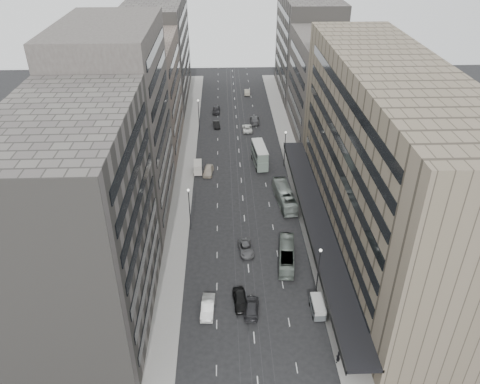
{
  "coord_description": "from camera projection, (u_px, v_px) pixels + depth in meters",
  "views": [
    {
      "loc": [
        -3.53,
        -55.93,
        49.04
      ],
      "look_at": [
        -0.78,
        15.87,
        5.16
      ],
      "focal_mm": 35.0,
      "sensor_mm": 36.0,
      "label": 1
    }
  ],
  "objects": [
    {
      "name": "bus_near",
      "position": [
        287.0,
        255.0,
        74.89
      ],
      "size": [
        3.52,
        10.0,
        2.73
      ],
      "primitive_type": "imported",
      "rotation": [
        0.0,
        0.0,
        3.01
      ],
      "color": "gray",
      "rests_on": "ground"
    },
    {
      "name": "sedan_7",
      "position": [
        255.0,
        120.0,
        123.86
      ],
      "size": [
        2.59,
        6.0,
        1.72
      ],
      "primitive_type": "imported",
      "rotation": [
        0.0,
        0.0,
        3.11
      ],
      "color": "#4D4C4F",
      "rests_on": "ground"
    },
    {
      "name": "lamp_right_near",
      "position": [
        319.0,
        266.0,
        66.71
      ],
      "size": [
        0.44,
        0.44,
        8.32
      ],
      "color": "#262628",
      "rests_on": "ground"
    },
    {
      "name": "lamp_left_near",
      "position": [
        189.0,
        204.0,
        80.58
      ],
      "size": [
        0.44,
        0.44,
        8.32
      ],
      "color": "#262628",
      "rests_on": "ground"
    },
    {
      "name": "building_left_b",
      "position": [
        119.0,
        126.0,
        80.01
      ],
      "size": [
        15.0,
        26.0,
        34.0
      ],
      "primitive_type": "cube",
      "color": "#49433F",
      "rests_on": "ground"
    },
    {
      "name": "double_decker",
      "position": [
        260.0,
        155.0,
        102.61
      ],
      "size": [
        3.33,
        8.76,
        4.68
      ],
      "rotation": [
        0.0,
        0.0,
        0.1
      ],
      "color": "slate",
      "rests_on": "ground"
    },
    {
      "name": "building_left_d",
      "position": [
        159.0,
        51.0,
        132.75
      ],
      "size": [
        15.0,
        38.0,
        28.0
      ],
      "primitive_type": "cube",
      "color": "#5F5A55",
      "rests_on": "ground"
    },
    {
      "name": "building_right_far",
      "position": [
        307.0,
        47.0,
        136.71
      ],
      "size": [
        15.0,
        32.0,
        28.0
      ],
      "primitive_type": "cube",
      "color": "#5F5A55",
      "rests_on": "ground"
    },
    {
      "name": "sedan_6",
      "position": [
        247.0,
        128.0,
        119.48
      ],
      "size": [
        2.47,
        5.27,
        1.46
      ],
      "primitive_type": "imported",
      "rotation": [
        0.0,
        0.0,
        3.15
      ],
      "color": "white",
      "rests_on": "ground"
    },
    {
      "name": "pedestrian",
      "position": [
        338.0,
        357.0,
        58.22
      ],
      "size": [
        0.84,
        0.81,
        1.94
      ],
      "primitive_type": "imported",
      "rotation": [
        0.0,
        0.0,
        3.83
      ],
      "color": "black",
      "rests_on": "sidewalk_right"
    },
    {
      "name": "sidewalk_left",
      "position": [
        186.0,
        162.0,
        104.92
      ],
      "size": [
        4.0,
        125.0,
        0.15
      ],
      "primitive_type": "cube",
      "color": "gray",
      "rests_on": "ground"
    },
    {
      "name": "sedan_4",
      "position": [
        208.0,
        171.0,
        99.99
      ],
      "size": [
        2.47,
        5.05,
        1.66
      ],
      "primitive_type": "imported",
      "rotation": [
        0.0,
        0.0,
        -0.11
      ],
      "color": "beige",
      "rests_on": "ground"
    },
    {
      "name": "building_left_c",
      "position": [
        143.0,
        97.0,
        105.38
      ],
      "size": [
        15.0,
        28.0,
        25.0
      ],
      "primitive_type": "cube",
      "color": "#75665B",
      "rests_on": "ground"
    },
    {
      "name": "sedan_9",
      "position": [
        247.0,
        92.0,
        142.74
      ],
      "size": [
        1.82,
        4.79,
        1.56
      ],
      "primitive_type": "imported",
      "rotation": [
        0.0,
        0.0,
        3.1
      ],
      "color": "#9E9683",
      "rests_on": "ground"
    },
    {
      "name": "sedan_0",
      "position": [
        240.0,
        300.0,
        67.13
      ],
      "size": [
        2.43,
        5.04,
        1.66
      ],
      "primitive_type": "imported",
      "rotation": [
        0.0,
        0.0,
        0.1
      ],
      "color": "black",
      "rests_on": "ground"
    },
    {
      "name": "sidewalk_right",
      "position": [
        293.0,
        160.0,
        105.71
      ],
      "size": [
        4.0,
        125.0,
        0.15
      ],
      "primitive_type": "cube",
      "color": "gray",
      "rests_on": "ground"
    },
    {
      "name": "building_left_a",
      "position": [
        81.0,
        228.0,
        58.03
      ],
      "size": [
        15.0,
        28.0,
        30.0
      ],
      "primitive_type": "cube",
      "color": "#5F5A55",
      "rests_on": "ground"
    },
    {
      "name": "panel_van",
      "position": [
        198.0,
        167.0,
        100.22
      ],
      "size": [
        2.04,
        3.93,
        2.43
      ],
      "rotation": [
        0.0,
        0.0,
        0.04
      ],
      "color": "beige",
      "rests_on": "ground"
    },
    {
      "name": "lamp_left_far",
      "position": [
        199.0,
        111.0,
        117.25
      ],
      "size": [
        0.44,
        0.44,
        8.32
      ],
      "color": "#262628",
      "rests_on": "ground"
    },
    {
      "name": "sedan_2",
      "position": [
        246.0,
        248.0,
        77.48
      ],
      "size": [
        2.75,
        5.09,
        1.36
      ],
      "primitive_type": "imported",
      "rotation": [
        0.0,
        0.0,
        0.11
      ],
      "color": "#5A595C",
      "rests_on": "ground"
    },
    {
      "name": "lamp_right_far",
      "position": [
        285.0,
        145.0,
        100.83
      ],
      "size": [
        0.44,
        0.44,
        8.32
      ],
      "color": "#262628",
      "rests_on": "ground"
    },
    {
      "name": "sedan_8",
      "position": [
        216.0,
        110.0,
        129.92
      ],
      "size": [
        2.13,
        4.96,
        1.67
      ],
      "primitive_type": "imported",
      "rotation": [
        0.0,
        0.0,
        -0.03
      ],
      "color": "#242326",
      "rests_on": "ground"
    },
    {
      "name": "sedan_5",
      "position": [
        216.0,
        124.0,
        121.57
      ],
      "size": [
        2.06,
        4.5,
        1.43
      ],
      "primitive_type": "imported",
      "rotation": [
        0.0,
        0.0,
        0.13
      ],
      "color": "black",
      "rests_on": "ground"
    },
    {
      "name": "bus_far",
      "position": [
        285.0,
        196.0,
        89.77
      ],
      "size": [
        3.75,
        11.48,
        3.14
      ],
      "primitive_type": "imported",
      "rotation": [
        0.0,
        0.0,
        3.24
      ],
      "color": "#8F9A92",
      "rests_on": "ground"
    },
    {
      "name": "sedan_1",
      "position": [
        208.0,
        307.0,
        65.89
      ],
      "size": [
        2.11,
        5.2,
        1.68
      ],
      "primitive_type": "imported",
      "rotation": [
        0.0,
        0.0,
        -0.07
      ],
      "color": "silver",
      "rests_on": "ground"
    },
    {
      "name": "sedan_3",
      "position": [
        252.0,
        307.0,
        65.99
      ],
      "size": [
        2.62,
        5.22,
        1.45
      ],
      "primitive_type": "imported",
      "rotation": [
        0.0,
        0.0,
        3.02
      ],
      "color": "#29292B",
      "rests_on": "ground"
    },
    {
      "name": "building_right_mid",
      "position": [
        327.0,
        88.0,
        112.17
      ],
      "size": [
        15.0,
        28.0,
        24.0
      ],
      "primitive_type": "cube",
      "color": "#49433F",
      "rests_on": "ground"
    },
    {
      "name": "vw_microbus",
      "position": [
        318.0,
        307.0,
        65.5
      ],
      "size": [
        1.86,
        3.95,
        2.12
      ],
      "rotation": [
        0.0,
        0.0,
        0.02
      ],
      "color": "#555A5C",
      "rests_on": "ground"
    },
    {
      "name": "department_store",
      "position": [
        384.0,
        162.0,
        73.11
      ],
      "size": [
        19.2,
        60.0,
        30.0
      ],
      "color": "#796B58",
      "rests_on": "ground"
    },
    {
      "name": "ground",
      "position": [
        249.0,
        272.0,
        73.37
      ],
      "size": [
        220.0,
        220.0,
        0.0
      ],
      "primitive_type": "plane",
      "color": "black",
      "rests_on": "ground"
    }
  ]
}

